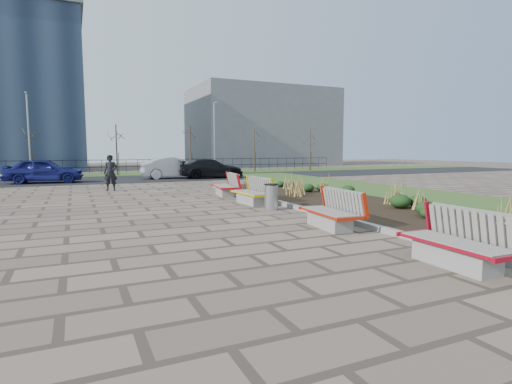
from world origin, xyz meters
name	(u,v)px	position (x,y,z in m)	size (l,w,h in m)	color
ground	(250,255)	(0.00, 0.00, 0.00)	(120.00, 120.00, 0.00)	#776352
planting_bed	(349,204)	(6.25, 5.00, 0.05)	(4.50, 18.00, 0.10)	black
planting_curb	(295,207)	(3.92, 5.00, 0.07)	(0.16, 18.00, 0.15)	gray
grass_verge_near	(440,198)	(11.00, 5.00, 0.02)	(5.00, 38.00, 0.04)	#33511E
grass_verge_far	(116,174)	(0.00, 28.00, 0.02)	(80.00, 5.00, 0.04)	#33511E
road	(124,179)	(0.00, 22.00, 0.01)	(80.00, 7.00, 0.02)	black
bench_a	(455,239)	(3.00, -2.24, 0.50)	(0.90, 2.10, 1.00)	#A50B1E
bench_b	(329,210)	(3.00, 1.62, 0.50)	(0.90, 2.10, 1.00)	red
bench_c	(251,191)	(3.00, 6.79, 0.50)	(0.90, 2.10, 1.00)	yellow
bench_d	(224,185)	(3.00, 9.74, 0.50)	(0.90, 2.10, 1.00)	red
litter_bin	(271,197)	(3.06, 5.17, 0.44)	(0.47, 0.47, 0.88)	#B2B2B7
pedestrian	(111,173)	(-1.46, 14.19, 0.91)	(0.66, 0.44, 1.82)	black
car_blue	(44,171)	(-4.84, 20.75, 0.78)	(1.80, 4.49, 1.53)	navy
car_silver	(174,168)	(3.40, 21.49, 0.78)	(1.60, 4.60, 1.51)	#A0A2A8
car_black	(211,169)	(5.91, 20.57, 0.70)	(1.91, 4.69, 1.36)	black
tree_b	(30,150)	(-6.00, 26.50, 2.04)	(1.40, 1.40, 4.00)	#4C3D2D
tree_c	(117,150)	(0.00, 26.50, 2.04)	(1.40, 1.40, 4.00)	#4C3D2D
tree_d	(190,150)	(6.00, 26.50, 2.04)	(1.40, 1.40, 4.00)	#4C3D2D
tree_e	(254,150)	(12.00, 26.50, 2.04)	(1.40, 1.40, 4.00)	#4C3D2D
tree_f	(310,150)	(18.00, 26.50, 2.04)	(1.40, 1.40, 4.00)	#4C3D2D
lamp_west	(29,136)	(-6.00, 26.00, 3.04)	(0.24, 0.60, 6.00)	gray
lamp_east	(214,138)	(8.00, 26.00, 3.04)	(0.24, 0.60, 6.00)	gray
railing_fence	(114,166)	(0.00, 29.50, 0.64)	(44.00, 0.10, 1.20)	black
building_grey	(261,128)	(20.00, 42.00, 5.00)	(18.00, 12.00, 10.00)	slate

